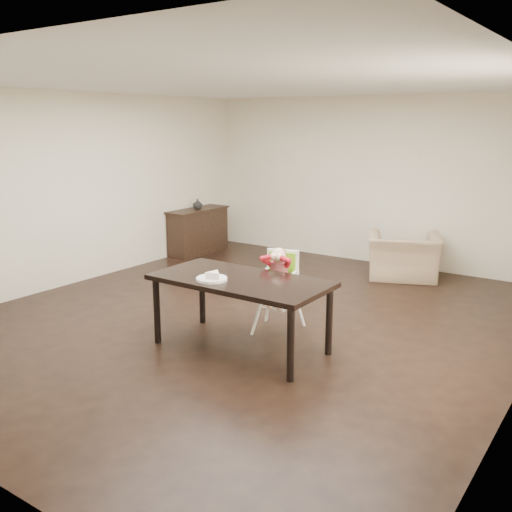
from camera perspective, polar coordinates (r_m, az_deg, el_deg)
The scene contains 8 objects.
ground at distance 6.80m, azimuth -0.74°, elevation -6.35°, with size 7.00×7.00×0.00m, color black.
room_walls at distance 6.42m, azimuth -0.79°, elevation 9.45°, with size 6.02×7.02×2.71m.
dining_table at distance 5.76m, azimuth -1.56°, elevation -2.99°, with size 1.80×0.90×0.75m.
high_chair at distance 6.28m, azimuth 2.37°, elevation -1.62°, with size 0.48×0.48×0.95m.
plate at distance 5.66m, azimuth -4.38°, elevation -2.15°, with size 0.35×0.35×0.09m.
armchair at distance 8.71m, azimuth 14.57°, elevation 0.69°, with size 1.03×0.67×0.90m, color tan.
sideboard at distance 10.17m, azimuth -5.80°, elevation 2.52°, with size 0.44×1.26×0.79m.
vase at distance 10.09m, azimuth -5.87°, elevation 5.19°, with size 0.17×0.18×0.17m, color #99999E.
Camera 1 is at (3.71, -5.22, 2.28)m, focal length 40.00 mm.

